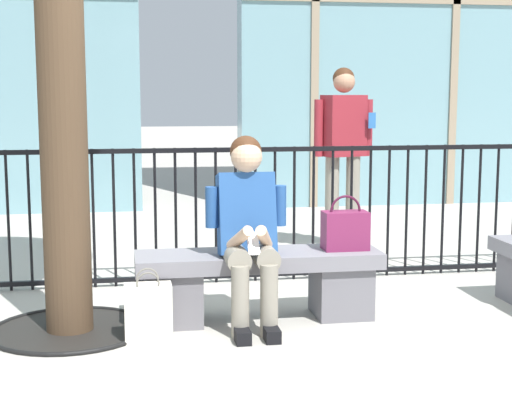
{
  "coord_description": "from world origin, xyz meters",
  "views": [
    {
      "loc": [
        -0.85,
        -4.93,
        1.48
      ],
      "look_at": [
        0.0,
        0.1,
        0.75
      ],
      "focal_mm": 54.85,
      "sensor_mm": 36.0,
      "label": 1
    }
  ],
  "objects_px": {
    "shopping_bag": "(148,312)",
    "stone_bench": "(259,279)",
    "bystander_at_railing": "(343,145)",
    "handbag_on_bench": "(345,230)",
    "seated_person_with_phone": "(248,226)"
  },
  "relations": [
    {
      "from": "shopping_bag",
      "to": "stone_bench",
      "type": "bearing_deg",
      "value": 24.82
    },
    {
      "from": "stone_bench",
      "to": "handbag_on_bench",
      "type": "bearing_deg",
      "value": -0.99
    },
    {
      "from": "handbag_on_bench",
      "to": "seated_person_with_phone",
      "type": "bearing_deg",
      "value": -169.93
    },
    {
      "from": "stone_bench",
      "to": "seated_person_with_phone",
      "type": "height_order",
      "value": "seated_person_with_phone"
    },
    {
      "from": "stone_bench",
      "to": "bystander_at_railing",
      "type": "relative_size",
      "value": 0.94
    },
    {
      "from": "stone_bench",
      "to": "bystander_at_railing",
      "type": "bearing_deg",
      "value": 60.81
    },
    {
      "from": "shopping_bag",
      "to": "bystander_at_railing",
      "type": "relative_size",
      "value": 0.25
    },
    {
      "from": "handbag_on_bench",
      "to": "bystander_at_railing",
      "type": "relative_size",
      "value": 0.21
    },
    {
      "from": "shopping_bag",
      "to": "seated_person_with_phone",
      "type": "bearing_deg",
      "value": 18.04
    },
    {
      "from": "handbag_on_bench",
      "to": "shopping_bag",
      "type": "xyz_separation_m",
      "value": [
        -1.31,
        -0.33,
        -0.41
      ]
    },
    {
      "from": "handbag_on_bench",
      "to": "shopping_bag",
      "type": "relative_size",
      "value": 0.84
    },
    {
      "from": "shopping_bag",
      "to": "bystander_at_railing",
      "type": "height_order",
      "value": "bystander_at_railing"
    },
    {
      "from": "stone_bench",
      "to": "seated_person_with_phone",
      "type": "bearing_deg",
      "value": -124.46
    },
    {
      "from": "seated_person_with_phone",
      "to": "shopping_bag",
      "type": "bearing_deg",
      "value": -161.96
    },
    {
      "from": "stone_bench",
      "to": "handbag_on_bench",
      "type": "height_order",
      "value": "handbag_on_bench"
    }
  ]
}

